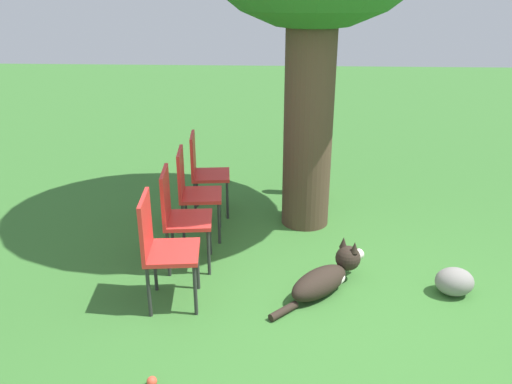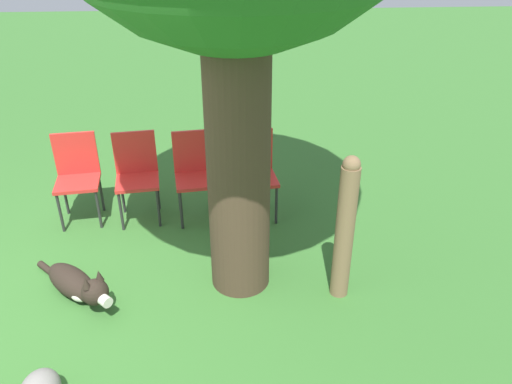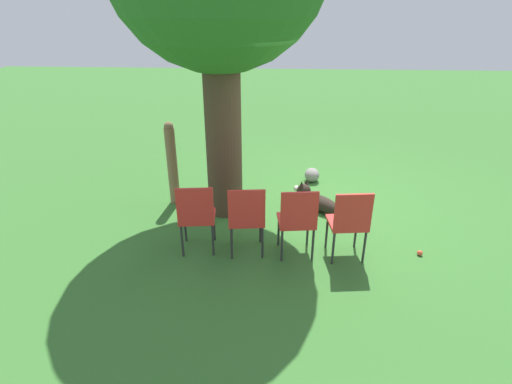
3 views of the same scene
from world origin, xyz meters
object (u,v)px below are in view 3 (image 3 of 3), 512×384
at_px(red_chair_2, 246,216).
at_px(red_chair_3, 197,214).
at_px(red_chair_1, 297,218).
at_px(fence_post, 172,163).
at_px(tennis_ball, 420,253).
at_px(red_chair_0, 349,220).
at_px(dog, 317,201).

bearing_deg(red_chair_2, red_chair_3, 81.78).
xyz_separation_m(red_chair_1, red_chair_3, (0.03, 1.23, 0.00)).
distance_m(fence_post, red_chair_3, 1.54).
bearing_deg(fence_post, red_chair_2, -137.97).
xyz_separation_m(fence_post, tennis_ball, (-1.30, -3.45, -0.63)).
distance_m(red_chair_0, red_chair_3, 1.85).
distance_m(dog, red_chair_2, 1.69).
bearing_deg(red_chair_3, fence_post, 18.17).
distance_m(fence_post, red_chair_1, 2.37).
height_order(red_chair_0, red_chair_3, same).
distance_m(red_chair_3, tennis_ball, 2.85).
relative_size(red_chair_2, red_chair_3, 1.00).
distance_m(red_chair_2, red_chair_3, 0.62).
relative_size(fence_post, tennis_ball, 19.37).
xyz_separation_m(fence_post, red_chair_0, (-1.44, -2.50, -0.12)).
bearing_deg(red_chair_0, dog, 3.85).
bearing_deg(tennis_ball, dog, 44.81).
xyz_separation_m(red_chair_0, red_chair_1, (0.01, 0.62, 0.00)).
bearing_deg(tennis_ball, fence_post, 69.31).
distance_m(red_chair_2, tennis_ball, 2.25).
xyz_separation_m(fence_post, red_chair_3, (-1.39, -0.65, -0.12)).
xyz_separation_m(red_chair_0, red_chair_3, (0.04, 1.85, 0.00)).
bearing_deg(red_chair_2, red_chair_0, -98.22).
bearing_deg(fence_post, tennis_ball, -110.69).
height_order(dog, red_chair_2, red_chair_2).
bearing_deg(dog, fence_post, 42.10).
relative_size(fence_post, red_chair_0, 1.40).
relative_size(red_chair_0, tennis_ball, 13.85).
bearing_deg(red_chair_3, tennis_ball, -95.07).
relative_size(red_chair_0, red_chair_2, 1.00).
height_order(fence_post, red_chair_3, fence_post).
distance_m(fence_post, red_chair_2, 1.90).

